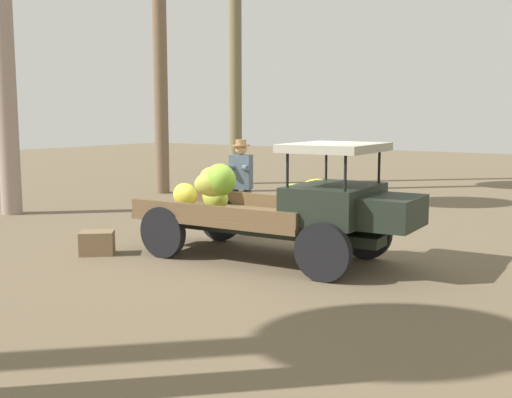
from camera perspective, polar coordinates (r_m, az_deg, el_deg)
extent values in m
plane|color=brown|center=(10.16, 1.75, -5.19)|extent=(60.00, 60.00, 0.00)
cube|color=black|center=(9.93, 0.49, -2.78)|extent=(4.01, 0.59, 0.16)
cylinder|color=black|center=(10.02, 10.01, -3.09)|extent=(0.82, 0.17, 0.82)
cylinder|color=black|center=(8.58, 6.12, -4.83)|extent=(0.82, 0.17, 0.82)
cylinder|color=black|center=(11.32, -3.32, -1.75)|extent=(0.82, 0.17, 0.82)
cylinder|color=black|center=(10.06, -8.49, -3.01)|extent=(0.82, 0.17, 0.82)
cube|color=brown|center=(10.13, -1.69, -1.53)|extent=(3.06, 1.83, 0.10)
cube|color=brown|center=(10.78, 0.61, -0.11)|extent=(3.00, 0.19, 0.22)
cube|color=brown|center=(9.45, -4.33, -1.24)|extent=(3.00, 0.19, 0.22)
cube|color=black|center=(9.28, 7.15, -0.41)|extent=(1.16, 1.56, 0.55)
cube|color=black|center=(8.96, 12.40, -1.18)|extent=(0.74, 1.09, 0.44)
cylinder|color=black|center=(9.65, 11.16, 3.10)|extent=(0.04, 0.04, 0.55)
cylinder|color=black|center=(8.45, 8.14, 2.53)|extent=(0.04, 0.04, 0.55)
cylinder|color=black|center=(9.99, 6.41, 3.34)|extent=(0.04, 0.04, 0.55)
cylinder|color=black|center=(8.83, 2.88, 2.82)|extent=(0.04, 0.04, 0.55)
cube|color=#A9A793|center=(9.20, 7.23, 4.68)|extent=(1.28, 1.56, 0.12)
ellipsoid|color=#81B531|center=(9.56, -3.24, 1.78)|extent=(0.84, 0.84, 0.63)
ellipsoid|color=yellow|center=(10.82, -6.47, 0.38)|extent=(0.57, 0.49, 0.44)
ellipsoid|color=#BEC44C|center=(10.16, 4.77, 0.13)|extent=(0.68, 0.61, 0.40)
ellipsoid|color=gold|center=(9.57, -3.92, 1.37)|extent=(0.73, 0.71, 0.45)
ellipsoid|color=#92BD3D|center=(9.65, 3.46, 0.17)|extent=(0.85, 0.84, 0.54)
ellipsoid|color=gold|center=(11.00, -4.01, 1.98)|extent=(0.63, 0.63, 0.45)
ellipsoid|color=#B5C742|center=(10.17, -3.74, 0.15)|extent=(0.77, 0.73, 0.53)
ellipsoid|color=gold|center=(10.01, 5.59, 0.53)|extent=(0.68, 0.55, 0.50)
cylinder|color=#42484B|center=(11.83, -0.77, -1.19)|extent=(0.15, 0.15, 0.87)
cylinder|color=#42484B|center=(11.92, -1.95, -1.13)|extent=(0.15, 0.15, 0.87)
cube|color=#4E5D6C|center=(11.79, -1.37, 2.48)|extent=(0.45, 0.33, 0.64)
cylinder|color=#4E5D6C|center=(11.65, -1.09, 2.90)|extent=(0.38, 0.32, 0.10)
cylinder|color=#4E5D6C|center=(11.72, -2.01, 2.93)|extent=(0.26, 0.41, 0.10)
sphere|color=tan|center=(11.75, -1.38, 4.58)|extent=(0.22, 0.22, 0.22)
cylinder|color=#9A7347|center=(11.75, -1.38, 4.90)|extent=(0.34, 0.34, 0.02)
cylinder|color=#9A7347|center=(11.75, -1.38, 5.20)|extent=(0.20, 0.20, 0.10)
cube|color=olive|center=(10.53, -14.28, -3.90)|extent=(0.67, 0.65, 0.38)
cylinder|color=#726948|center=(20.83, -1.92, 16.48)|extent=(0.41, 0.41, 10.90)
cylinder|color=gray|center=(15.49, -22.19, 15.96)|extent=(0.46, 0.46, 9.28)
cylinder|color=brown|center=(18.49, -8.80, 15.74)|extent=(0.40, 0.40, 9.76)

